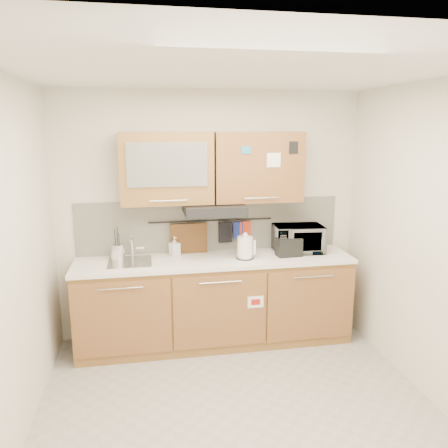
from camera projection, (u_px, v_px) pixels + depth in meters
name	position (u px, v px, depth m)	size (l,w,h in m)	color
floor	(239.00, 411.00, 3.49)	(3.20, 3.20, 0.00)	#9E9993
ceiling	(242.00, 70.00, 2.93)	(3.20, 3.20, 0.00)	white
wall_back	(210.00, 216.00, 4.66)	(3.20, 3.20, 0.00)	silver
wall_left	(8.00, 267.00, 2.94)	(3.00, 3.00, 0.00)	silver
wall_right	(436.00, 245.00, 3.49)	(3.00, 3.00, 0.00)	silver
base_cabinet	(215.00, 306.00, 4.55)	(2.80, 0.64, 0.88)	#A07239
countertop	(215.00, 260.00, 4.44)	(2.82, 0.62, 0.04)	white
backsplash	(211.00, 225.00, 4.67)	(2.80, 0.02, 0.56)	silver
upper_cabinets	(212.00, 168.00, 4.37)	(1.82, 0.37, 0.70)	#A07239
range_hood	(214.00, 209.00, 4.39)	(0.60, 0.46, 0.10)	black
sink	(130.00, 262.00, 4.31)	(0.42, 0.40, 0.26)	silver
utensil_rail	(211.00, 221.00, 4.62)	(0.02, 0.02, 1.30)	black
utensil_crock	(118.00, 252.00, 4.34)	(0.17, 0.17, 0.34)	silver
kettle	(245.00, 248.00, 4.41)	(0.21, 0.20, 0.27)	white
toaster	(289.00, 247.00, 4.51)	(0.26, 0.16, 0.19)	black
microwave	(298.00, 239.00, 4.66)	(0.52, 0.35, 0.29)	#999999
soap_bottle	(175.00, 246.00, 4.52)	(0.09, 0.09, 0.20)	#999999
cutting_board	(189.00, 246.00, 4.62)	(0.39, 0.03, 0.48)	brown
oven_mitt	(238.00, 230.00, 4.68)	(0.11, 0.03, 0.18)	navy
dark_pouch	(225.00, 232.00, 4.66)	(0.14, 0.04, 0.22)	black
pot_holder	(245.00, 228.00, 4.69)	(0.12, 0.02, 0.15)	red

